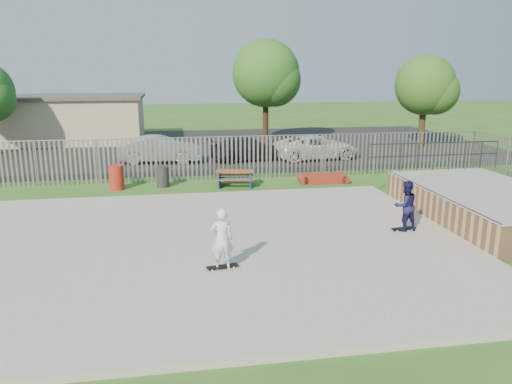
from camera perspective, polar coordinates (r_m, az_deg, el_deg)
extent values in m
plane|color=#2A6221|center=(14.56, -5.62, -6.37)|extent=(120.00, 120.00, 0.00)
cube|color=gray|center=(14.53, -5.63, -6.10)|extent=(15.00, 12.00, 0.15)
cube|color=#A6805C|center=(18.48, 24.92, -1.51)|extent=(4.00, 7.00, 1.05)
cube|color=#9E9E99|center=(18.36, 25.10, 0.13)|extent=(4.05, 7.05, 0.04)
cylinder|color=#383A3F|center=(17.31, 19.69, -0.09)|extent=(0.06, 7.00, 0.06)
cube|color=brown|center=(21.85, -2.45, 2.39)|extent=(1.70, 0.86, 0.05)
cube|color=brown|center=(21.38, -2.47, 1.42)|extent=(1.64, 0.49, 0.05)
cube|color=brown|center=(22.43, -2.41, 2.02)|extent=(1.64, 0.49, 0.05)
cube|color=navy|center=(21.92, -2.44, 1.56)|extent=(1.61, 1.46, 0.67)
cube|color=maroon|center=(22.79, 7.66, 1.56)|extent=(1.93, 1.06, 0.38)
cylinder|color=#A32319|center=(22.03, -15.65, 1.62)|extent=(0.63, 0.63, 1.04)
cylinder|color=#28282B|center=(22.08, -10.61, 1.75)|extent=(0.55, 0.55, 0.91)
cube|color=black|center=(33.02, -7.98, 5.09)|extent=(40.00, 18.00, 0.02)
imported|color=silver|center=(27.70, -10.89, 4.82)|extent=(4.53, 1.91, 1.45)
imported|color=black|center=(27.91, -0.86, 4.95)|extent=(4.66, 2.56, 1.28)
imported|color=silver|center=(28.54, 6.91, 5.12)|extent=(5.06, 2.80, 1.34)
cube|color=#B9AD8E|center=(37.49, -20.68, 7.68)|extent=(10.00, 6.00, 3.00)
cube|color=#4C4742|center=(37.37, -20.89, 10.12)|extent=(10.40, 6.40, 0.20)
cylinder|color=#382416|center=(34.44, 1.10, 8.94)|extent=(0.39, 0.39, 4.02)
sphere|color=#2A5D20|center=(34.31, 1.12, 13.41)|extent=(4.50, 4.50, 4.50)
cylinder|color=#432F1B|center=(34.58, 18.46, 7.74)|extent=(0.41, 0.41, 3.40)
sphere|color=#2E581E|center=(34.43, 18.76, 11.49)|extent=(3.81, 3.81, 3.81)
cube|color=black|center=(16.19, 16.52, -3.98)|extent=(0.82, 0.31, 0.02)
cube|color=black|center=(12.68, -3.87, -8.46)|extent=(0.82, 0.34, 0.02)
imported|color=#151542|center=(15.99, 16.70, -1.52)|extent=(0.84, 0.69, 1.57)
imported|color=silver|center=(12.42, -3.93, -5.39)|extent=(0.57, 0.38, 1.57)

